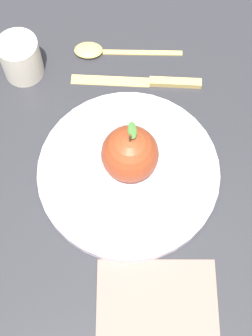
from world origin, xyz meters
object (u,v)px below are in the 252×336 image
at_px(spoon, 101,51).
at_px(linen_napkin, 157,299).
at_px(knife, 148,82).
at_px(cup, 20,57).
at_px(dinner_plate, 126,171).
at_px(apple, 133,155).

relative_size(spoon, linen_napkin, 1.12).
height_order(knife, linen_napkin, knife).
bearing_deg(cup, linen_napkin, -134.08).
bearing_deg(knife, dinner_plate, -176.39).
distance_m(apple, linen_napkin, 0.20).
distance_m(dinner_plate, spoon, 0.23).
bearing_deg(dinner_plate, spoon, 26.98).
bearing_deg(spoon, dinner_plate, -153.02).
height_order(cup, spoon, cup).
relative_size(knife, spoon, 1.16).
relative_size(apple, linen_napkin, 0.60).
bearing_deg(cup, knife, -80.14).
bearing_deg(dinner_plate, knife, 3.61).
distance_m(apple, knife, 0.17).
height_order(dinner_plate, spoon, dinner_plate).
distance_m(cup, knife, 0.21).
xyz_separation_m(cup, spoon, (0.07, -0.11, -0.03)).
bearing_deg(dinner_plate, cup, 58.61).
bearing_deg(dinner_plate, linen_napkin, -150.89).
distance_m(apple, spoon, 0.23).
distance_m(dinner_plate, apple, 0.05).
xyz_separation_m(knife, linen_napkin, (-0.33, -0.10, -0.00)).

